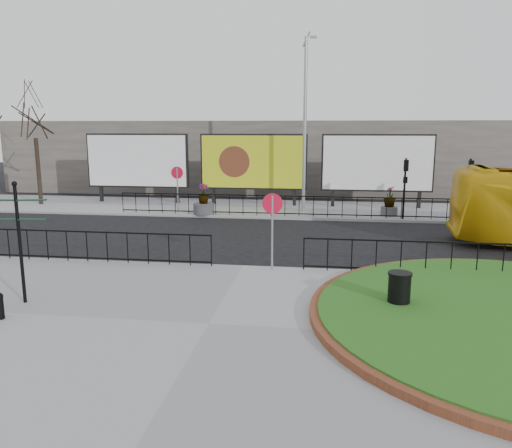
% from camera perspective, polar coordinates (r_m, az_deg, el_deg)
% --- Properties ---
extents(ground, '(90.00, 90.00, 0.00)m').
position_cam_1_polar(ground, '(16.57, -1.47, -5.15)').
color(ground, black).
rests_on(ground, ground).
extents(pavement_near, '(30.00, 10.00, 0.12)m').
position_cam_1_polar(pavement_near, '(11.92, -5.41, -11.53)').
color(pavement_near, gray).
rests_on(pavement_near, ground).
extents(pavement_far, '(44.00, 6.00, 0.12)m').
position_cam_1_polar(pavement_far, '(28.20, 2.45, 1.76)').
color(pavement_far, gray).
rests_on(pavement_far, ground).
extents(railing_near_left, '(10.00, 0.10, 1.10)m').
position_cam_1_polar(railing_near_left, '(18.07, -20.79, -2.31)').
color(railing_near_left, black).
rests_on(railing_near_left, pavement_near).
extents(railing_near_right, '(9.00, 0.10, 1.10)m').
position_cam_1_polar(railing_near_right, '(16.38, 21.44, -3.70)').
color(railing_near_right, black).
rests_on(railing_near_right, pavement_near).
extents(railing_far, '(18.00, 0.10, 1.10)m').
position_cam_1_polar(railing_far, '(25.36, 4.14, 2.08)').
color(railing_far, black).
rests_on(railing_far, pavement_far).
extents(speed_sign_far, '(0.64, 0.07, 2.47)m').
position_cam_1_polar(speed_sign_far, '(26.37, -8.99, 5.05)').
color(speed_sign_far, gray).
rests_on(speed_sign_far, pavement_far).
extents(speed_sign_near, '(0.64, 0.07, 2.47)m').
position_cam_1_polar(speed_sign_near, '(15.63, 1.88, 1.07)').
color(speed_sign_near, gray).
rests_on(speed_sign_near, pavement_near).
extents(billboard_left, '(6.20, 0.31, 4.10)m').
position_cam_1_polar(billboard_left, '(30.81, -13.40, 7.02)').
color(billboard_left, black).
rests_on(billboard_left, pavement_far).
extents(billboard_mid, '(6.20, 0.31, 4.10)m').
position_cam_1_polar(billboard_mid, '(29.03, -0.30, 7.08)').
color(billboard_mid, black).
rests_on(billboard_mid, pavement_far).
extents(billboard_right, '(6.20, 0.31, 4.10)m').
position_cam_1_polar(billboard_right, '(28.89, 13.68, 6.75)').
color(billboard_right, black).
rests_on(billboard_right, pavement_far).
extents(lamp_post, '(0.74, 0.18, 9.23)m').
position_cam_1_polar(lamp_post, '(26.72, 5.61, 11.46)').
color(lamp_post, gray).
rests_on(lamp_post, pavement_far).
extents(signal_pole_a, '(0.22, 0.26, 3.00)m').
position_cam_1_polar(signal_pole_a, '(25.47, 16.68, 4.92)').
color(signal_pole_a, black).
rests_on(signal_pole_a, pavement_far).
extents(signal_pole_b, '(0.22, 0.26, 3.00)m').
position_cam_1_polar(signal_pole_b, '(26.10, 23.21, 4.63)').
color(signal_pole_b, black).
rests_on(signal_pole_b, pavement_far).
extents(tree_left, '(2.00, 2.00, 7.00)m').
position_cam_1_polar(tree_left, '(31.87, -23.82, 8.35)').
color(tree_left, '#2D2119').
rests_on(tree_left, pavement_far).
extents(building_backdrop, '(40.00, 10.00, 5.00)m').
position_cam_1_polar(building_backdrop, '(37.85, 3.91, 7.85)').
color(building_backdrop, slate).
rests_on(building_backdrop, ground).
extents(fingerpost_sign, '(1.49, 0.43, 3.18)m').
position_cam_1_polar(fingerpost_sign, '(14.03, -25.49, -0.67)').
color(fingerpost_sign, black).
rests_on(fingerpost_sign, pavement_near).
extents(litter_bin, '(0.59, 0.59, 0.98)m').
position_cam_1_polar(litter_bin, '(12.99, 16.04, -7.39)').
color(litter_bin, black).
rests_on(litter_bin, pavement_near).
extents(planter_a, '(1.09, 1.09, 1.60)m').
position_cam_1_polar(planter_a, '(26.16, -6.01, 2.34)').
color(planter_a, '#4C4C4F').
rests_on(planter_a, pavement_far).
extents(planter_c, '(0.85, 0.85, 1.53)m').
position_cam_1_polar(planter_c, '(26.52, 15.00, 2.33)').
color(planter_c, '#4C4C4F').
rests_on(planter_c, pavement_far).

